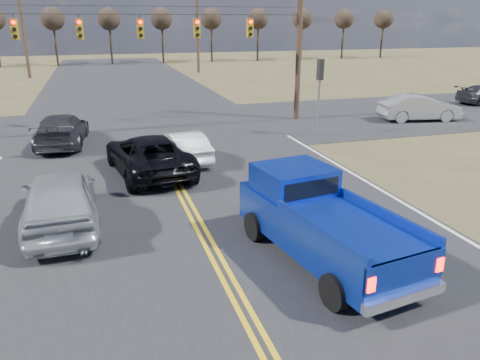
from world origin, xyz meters
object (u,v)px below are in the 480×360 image
object	(u,v)px
silver_suv	(60,199)
pickup_truck	(320,221)
black_suv	(148,155)
cross_car_east_near	(419,108)
white_car_queue	(183,146)
dgrey_car_queue	(62,130)

from	to	relation	value
silver_suv	pickup_truck	bearing A→B (deg)	145.67
black_suv	cross_car_east_near	distance (m)	17.53
pickup_truck	black_suv	distance (m)	8.85
white_car_queue	dgrey_car_queue	distance (m)	6.71
pickup_truck	cross_car_east_near	distance (m)	19.20
silver_suv	black_suv	xyz separation A→B (m)	(2.99, 4.32, -0.09)
white_car_queue	dgrey_car_queue	size ratio (longest dim) A/B	0.77
pickup_truck	black_suv	world-z (taller)	pickup_truck
white_car_queue	dgrey_car_queue	bearing A→B (deg)	-47.98
silver_suv	cross_car_east_near	xyz separation A→B (m)	(19.60, 9.91, -0.09)
silver_suv	dgrey_car_queue	bearing A→B (deg)	-89.77
pickup_truck	silver_suv	bearing A→B (deg)	139.47
pickup_truck	silver_suv	world-z (taller)	pickup_truck
silver_suv	black_suv	world-z (taller)	silver_suv
silver_suv	white_car_queue	world-z (taller)	silver_suv
pickup_truck	cross_car_east_near	xyz separation A→B (m)	(13.33, 13.81, -0.23)
black_suv	dgrey_car_queue	bearing A→B (deg)	-66.56
black_suv	cross_car_east_near	world-z (taller)	cross_car_east_near
pickup_truck	dgrey_car_queue	distance (m)	15.43
white_car_queue	silver_suv	bearing A→B (deg)	43.52
dgrey_car_queue	cross_car_east_near	distance (m)	20.07
dgrey_car_queue	cross_car_east_near	xyz separation A→B (m)	(20.07, -0.06, 0.03)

